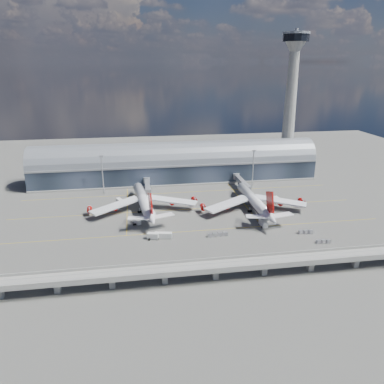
{
  "coord_description": "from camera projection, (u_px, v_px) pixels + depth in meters",
  "views": [
    {
      "loc": [
        -29.16,
        -180.61,
        81.27
      ],
      "look_at": [
        0.91,
        10.0,
        14.0
      ],
      "focal_mm": 35.0,
      "sensor_mm": 36.0,
      "label": 1
    }
  ],
  "objects": [
    {
      "name": "service_truck_5",
      "position": [
        120.0,
        202.0,
        225.3
      ],
      "size": [
        5.22,
        7.13,
        3.23
      ],
      "rotation": [
        0.0,
        0.0,
        0.45
      ],
      "color": "silver",
      "rests_on": "ground"
    },
    {
      "name": "service_truck_4",
      "position": [
        277.0,
        200.0,
        228.26
      ],
      "size": [
        3.15,
        5.78,
        3.25
      ],
      "rotation": [
        0.0,
        0.0,
        0.08
      ],
      "color": "silver",
      "rests_on": "ground"
    },
    {
      "name": "cargo_train_2",
      "position": [
        306.0,
        232.0,
        186.93
      ],
      "size": [
        7.65,
        2.7,
        1.68
      ],
      "rotation": [
        0.0,
        0.0,
        1.72
      ],
      "color": "gray",
      "rests_on": "ground"
    },
    {
      "name": "jet_bridge_right",
      "position": [
        241.0,
        181.0,
        251.57
      ],
      "size": [
        4.4,
        32.0,
        7.25
      ],
      "color": "gray",
      "rests_on": "ground"
    },
    {
      "name": "service_truck_2",
      "position": [
        163.0,
        235.0,
        181.6
      ],
      "size": [
        8.7,
        3.97,
        3.04
      ],
      "rotation": [
        0.0,
        0.0,
        1.38
      ],
      "color": "silver",
      "rests_on": "ground"
    },
    {
      "name": "jet_bridge_left",
      "position": [
        147.0,
        185.0,
        244.13
      ],
      "size": [
        4.4,
        28.0,
        7.25
      ],
      "color": "gray",
      "rests_on": "ground"
    },
    {
      "name": "service_truck_3",
      "position": [
        263.0,
        223.0,
        194.91
      ],
      "size": [
        3.01,
        6.9,
        3.29
      ],
      "rotation": [
        0.0,
        0.0,
        0.03
      ],
      "color": "silver",
      "rests_on": "ground"
    },
    {
      "name": "terminal",
      "position": [
        176.0,
        165.0,
        268.52
      ],
      "size": [
        200.0,
        30.0,
        28.0
      ],
      "color": "#1E2632",
      "rests_on": "ground"
    },
    {
      "name": "guideway",
      "position": [
        216.0,
        267.0,
        146.46
      ],
      "size": [
        220.0,
        8.5,
        7.2
      ],
      "color": "gray",
      "rests_on": "ground"
    },
    {
      "name": "airliner_left",
      "position": [
        144.0,
        202.0,
        213.24
      ],
      "size": [
        63.72,
        67.0,
        20.41
      ],
      "rotation": [
        0.0,
        0.0,
        0.11
      ],
      "color": "white",
      "rests_on": "ground"
    },
    {
      "name": "airliner_right",
      "position": [
        254.0,
        202.0,
        214.73
      ],
      "size": [
        62.58,
        65.38,
        20.81
      ],
      "rotation": [
        0.0,
        0.0,
        0.0
      ],
      "color": "white",
      "rests_on": "ground"
    },
    {
      "name": "control_tower",
      "position": [
        290.0,
        105.0,
        272.43
      ],
      "size": [
        19.0,
        19.0,
        103.0
      ],
      "color": "gray",
      "rests_on": "ground"
    },
    {
      "name": "floodlight_mast_right",
      "position": [
        253.0,
        167.0,
        253.68
      ],
      "size": [
        3.0,
        0.7,
        25.7
      ],
      "color": "gray",
      "rests_on": "ground"
    },
    {
      "name": "floodlight_mast_left",
      "position": [
        102.0,
        174.0,
        238.96
      ],
      "size": [
        3.0,
        0.7,
        25.7
      ],
      "color": "gray",
      "rests_on": "ground"
    },
    {
      "name": "ground",
      "position": [
        193.0,
        223.0,
        199.51
      ],
      "size": [
        500.0,
        500.0,
        0.0
      ],
      "primitive_type": "plane",
      "color": "#474744",
      "rests_on": "ground"
    },
    {
      "name": "cargo_train_0",
      "position": [
        218.0,
        235.0,
        184.05
      ],
      "size": [
        10.38,
        2.23,
        1.72
      ],
      "rotation": [
        0.0,
        0.0,
        1.51
      ],
      "color": "gray",
      "rests_on": "ground"
    },
    {
      "name": "taxi_lines",
      "position": [
        187.0,
        208.0,
        220.12
      ],
      "size": [
        200.0,
        80.12,
        0.01
      ],
      "color": "gold",
      "rests_on": "ground"
    },
    {
      "name": "cargo_train_1",
      "position": [
        323.0,
        242.0,
        177.07
      ],
      "size": [
        7.08,
        2.21,
        1.56
      ],
      "rotation": [
        0.0,
        0.0,
        1.68
      ],
      "color": "gray",
      "rests_on": "ground"
    },
    {
      "name": "service_truck_0",
      "position": [
        137.0,
        221.0,
        198.25
      ],
      "size": [
        4.68,
        6.64,
        2.64
      ],
      "rotation": [
        0.0,
        0.0,
        0.46
      ],
      "color": "silver",
      "rests_on": "ground"
    },
    {
      "name": "service_truck_1",
      "position": [
        153.0,
        236.0,
        180.93
      ],
      "size": [
        5.9,
        3.88,
        3.15
      ],
      "rotation": [
        0.0,
        0.0,
        1.3
      ],
      "color": "silver",
      "rests_on": "ground"
    }
  ]
}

